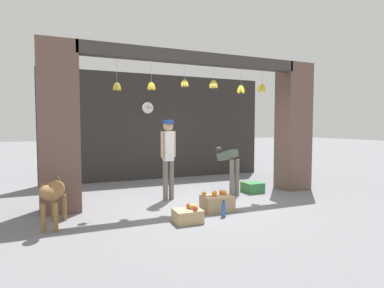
{
  "coord_description": "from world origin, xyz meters",
  "views": [
    {
      "loc": [
        -2.51,
        -5.75,
        1.58
      ],
      "look_at": [
        0.0,
        0.45,
        1.19
      ],
      "focal_mm": 28.0,
      "sensor_mm": 36.0,
      "label": 1
    }
  ],
  "objects_px": {
    "worker_stooping": "(229,163)",
    "fruit_crate_oranges": "(217,203)",
    "fruit_crate_apples": "(188,215)",
    "water_bottle": "(224,209)",
    "produce_box_green": "(252,187)",
    "wall_clock": "(148,108)",
    "dog": "(53,193)",
    "shopkeeper": "(168,152)"
  },
  "relations": [
    {
      "from": "produce_box_green",
      "to": "wall_clock",
      "type": "bearing_deg",
      "value": 125.7
    },
    {
      "from": "dog",
      "to": "water_bottle",
      "type": "relative_size",
      "value": 3.61
    },
    {
      "from": "worker_stooping",
      "to": "produce_box_green",
      "type": "bearing_deg",
      "value": -14.28
    },
    {
      "from": "fruit_crate_oranges",
      "to": "wall_clock",
      "type": "xyz_separation_m",
      "value": [
        -0.4,
        3.74,
        1.99
      ]
    },
    {
      "from": "water_bottle",
      "to": "wall_clock",
      "type": "height_order",
      "value": "wall_clock"
    },
    {
      "from": "dog",
      "to": "produce_box_green",
      "type": "height_order",
      "value": "dog"
    },
    {
      "from": "dog",
      "to": "fruit_crate_apples",
      "type": "relative_size",
      "value": 2.36
    },
    {
      "from": "worker_stooping",
      "to": "wall_clock",
      "type": "xyz_separation_m",
      "value": [
        -1.3,
        2.57,
        1.41
      ]
    },
    {
      "from": "dog",
      "to": "water_bottle",
      "type": "xyz_separation_m",
      "value": [
        2.73,
        -0.53,
        -0.41
      ]
    },
    {
      "from": "fruit_crate_oranges",
      "to": "fruit_crate_apples",
      "type": "xyz_separation_m",
      "value": [
        -0.75,
        -0.43,
        -0.03
      ]
    },
    {
      "from": "water_bottle",
      "to": "produce_box_green",
      "type": "bearing_deg",
      "value": 43.18
    },
    {
      "from": "worker_stooping",
      "to": "fruit_crate_oranges",
      "type": "relative_size",
      "value": 1.95
    },
    {
      "from": "fruit_crate_oranges",
      "to": "produce_box_green",
      "type": "xyz_separation_m",
      "value": [
        1.5,
        1.09,
        -0.03
      ]
    },
    {
      "from": "dog",
      "to": "wall_clock",
      "type": "height_order",
      "value": "wall_clock"
    },
    {
      "from": "produce_box_green",
      "to": "wall_clock",
      "type": "xyz_separation_m",
      "value": [
        -1.91,
        2.66,
        2.01
      ]
    },
    {
      "from": "produce_box_green",
      "to": "worker_stooping",
      "type": "bearing_deg",
      "value": 171.77
    },
    {
      "from": "dog",
      "to": "worker_stooping",
      "type": "relative_size",
      "value": 0.96
    },
    {
      "from": "fruit_crate_apples",
      "to": "produce_box_green",
      "type": "distance_m",
      "value": 2.72
    },
    {
      "from": "dog",
      "to": "wall_clock",
      "type": "relative_size",
      "value": 2.92
    },
    {
      "from": "dog",
      "to": "worker_stooping",
      "type": "xyz_separation_m",
      "value": [
        3.7,
        1.03,
        0.18
      ]
    },
    {
      "from": "produce_box_green",
      "to": "water_bottle",
      "type": "distance_m",
      "value": 2.16
    },
    {
      "from": "fruit_crate_oranges",
      "to": "wall_clock",
      "type": "height_order",
      "value": "wall_clock"
    },
    {
      "from": "wall_clock",
      "to": "fruit_crate_oranges",
      "type": "bearing_deg",
      "value": -83.84
    },
    {
      "from": "shopkeeper",
      "to": "dog",
      "type": "bearing_deg",
      "value": 17.89
    },
    {
      "from": "fruit_crate_oranges",
      "to": "fruit_crate_apples",
      "type": "distance_m",
      "value": 0.86
    },
    {
      "from": "produce_box_green",
      "to": "water_bottle",
      "type": "bearing_deg",
      "value": -136.82
    },
    {
      "from": "dog",
      "to": "worker_stooping",
      "type": "bearing_deg",
      "value": 117.34
    },
    {
      "from": "worker_stooping",
      "to": "produce_box_green",
      "type": "xyz_separation_m",
      "value": [
        0.61,
        -0.09,
        -0.6
      ]
    },
    {
      "from": "dog",
      "to": "produce_box_green",
      "type": "bearing_deg",
      "value": 114.11
    },
    {
      "from": "shopkeeper",
      "to": "produce_box_green",
      "type": "bearing_deg",
      "value": 171.71
    },
    {
      "from": "shopkeeper",
      "to": "produce_box_green",
      "type": "xyz_separation_m",
      "value": [
        2.1,
        -0.06,
        -0.91
      ]
    },
    {
      "from": "fruit_crate_apples",
      "to": "water_bottle",
      "type": "distance_m",
      "value": 0.69
    },
    {
      "from": "water_bottle",
      "to": "fruit_crate_oranges",
      "type": "bearing_deg",
      "value": 80.09
    },
    {
      "from": "produce_box_green",
      "to": "fruit_crate_oranges",
      "type": "bearing_deg",
      "value": -144.16
    },
    {
      "from": "dog",
      "to": "wall_clock",
      "type": "xyz_separation_m",
      "value": [
        2.4,
        3.6,
        1.59
      ]
    },
    {
      "from": "worker_stooping",
      "to": "fruit_crate_apples",
      "type": "distance_m",
      "value": 2.38
    },
    {
      "from": "produce_box_green",
      "to": "fruit_crate_apples",
      "type": "bearing_deg",
      "value": -146.16
    },
    {
      "from": "dog",
      "to": "shopkeeper",
      "type": "bearing_deg",
      "value": 126.23
    },
    {
      "from": "wall_clock",
      "to": "shopkeeper",
      "type": "bearing_deg",
      "value": -94.17
    },
    {
      "from": "dog",
      "to": "fruit_crate_apples",
      "type": "height_order",
      "value": "dog"
    },
    {
      "from": "fruit_crate_oranges",
      "to": "water_bottle",
      "type": "relative_size",
      "value": 1.92
    },
    {
      "from": "produce_box_green",
      "to": "wall_clock",
      "type": "relative_size",
      "value": 1.21
    }
  ]
}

